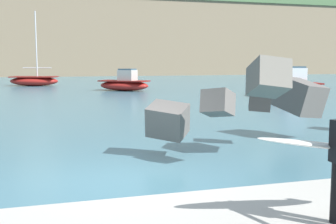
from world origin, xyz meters
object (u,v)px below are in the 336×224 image
(boat_near_right, at_px, (290,87))
(boat_mid_left, at_px, (125,84))
(boat_near_centre, at_px, (34,81))
(surfer_with_board, at_px, (336,153))

(boat_near_right, relative_size, boat_mid_left, 1.07)
(boat_near_centre, height_order, boat_mid_left, boat_near_centre)
(boat_near_centre, distance_m, boat_mid_left, 12.63)
(boat_mid_left, bearing_deg, boat_near_right, -41.55)
(boat_near_centre, xyz_separation_m, boat_mid_left, (7.79, -9.94, 0.06))
(surfer_with_board, xyz_separation_m, boat_near_right, (13.38, 22.16, -0.57))
(surfer_with_board, bearing_deg, boat_mid_left, 84.90)
(boat_near_right, xyz_separation_m, boat_mid_left, (-10.57, 9.36, -0.08))
(boat_near_right, distance_m, boat_mid_left, 14.12)
(boat_near_centre, relative_size, boat_mid_left, 1.59)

